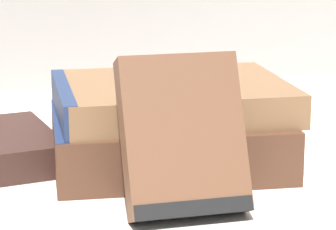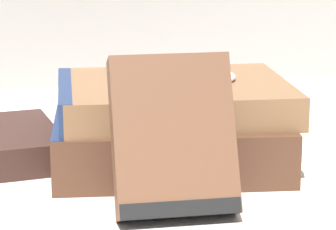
{
  "view_description": "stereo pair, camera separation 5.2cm",
  "coord_description": "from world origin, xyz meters",
  "px_view_note": "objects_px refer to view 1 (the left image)",
  "views": [
    {
      "loc": [
        -0.18,
        -0.64,
        0.23
      ],
      "look_at": [
        -0.01,
        0.03,
        0.05
      ],
      "focal_mm": 85.0,
      "sensor_mm": 36.0,
      "label": 1
    },
    {
      "loc": [
        -0.13,
        -0.65,
        0.23
      ],
      "look_at": [
        -0.01,
        0.03,
        0.05
      ],
      "focal_mm": 85.0,
      "sensor_mm": 36.0,
      "label": 2
    }
  ],
  "objects_px": {
    "pocket_watch": "(201,76)",
    "book_leaning_front": "(183,142)",
    "book_flat_bottom": "(162,140)",
    "book_flat_top": "(164,98)",
    "reading_glasses": "(108,119)"
  },
  "relations": [
    {
      "from": "pocket_watch",
      "to": "book_leaning_front",
      "type": "bearing_deg",
      "value": -112.02
    },
    {
      "from": "book_flat_bottom",
      "to": "book_leaning_front",
      "type": "bearing_deg",
      "value": -90.98
    },
    {
      "from": "pocket_watch",
      "to": "book_flat_top",
      "type": "bearing_deg",
      "value": -172.14
    },
    {
      "from": "pocket_watch",
      "to": "reading_glasses",
      "type": "height_order",
      "value": "pocket_watch"
    },
    {
      "from": "book_flat_top",
      "to": "book_leaning_front",
      "type": "xyz_separation_m",
      "value": [
        -0.02,
        -0.12,
        -0.01
      ]
    },
    {
      "from": "book_flat_bottom",
      "to": "book_leaning_front",
      "type": "relative_size",
      "value": 1.8
    },
    {
      "from": "book_leaning_front",
      "to": "reading_glasses",
      "type": "height_order",
      "value": "book_leaning_front"
    },
    {
      "from": "book_flat_bottom",
      "to": "book_flat_top",
      "type": "relative_size",
      "value": 1.05
    },
    {
      "from": "book_flat_top",
      "to": "reading_glasses",
      "type": "distance_m",
      "value": 0.18
    },
    {
      "from": "book_flat_bottom",
      "to": "book_flat_top",
      "type": "distance_m",
      "value": 0.04
    },
    {
      "from": "book_flat_bottom",
      "to": "reading_glasses",
      "type": "xyz_separation_m",
      "value": [
        -0.02,
        0.18,
        -0.02
      ]
    },
    {
      "from": "book_flat_top",
      "to": "reading_glasses",
      "type": "height_order",
      "value": "book_flat_top"
    },
    {
      "from": "book_flat_top",
      "to": "book_leaning_front",
      "type": "height_order",
      "value": "book_leaning_front"
    },
    {
      "from": "book_flat_top",
      "to": "pocket_watch",
      "type": "xyz_separation_m",
      "value": [
        0.04,
        0.01,
        0.02
      ]
    },
    {
      "from": "book_flat_top",
      "to": "pocket_watch",
      "type": "bearing_deg",
      "value": 10.53
    }
  ]
}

